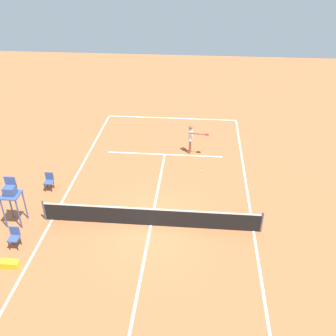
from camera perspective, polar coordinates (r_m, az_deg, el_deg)
name	(u,v)px	position (r m, az deg, el deg)	size (l,w,h in m)	color
ground_plane	(151,225)	(17.86, -2.58, -8.55)	(60.00, 60.00, 0.00)	#B76038
court_lines	(151,225)	(17.86, -2.58, -8.54)	(9.50, 24.72, 0.01)	white
tennis_net	(151,217)	(17.55, -2.62, -7.30)	(10.10, 0.10, 1.07)	#4C4C51
player_serving	(191,137)	(23.17, 3.48, 4.66)	(1.29, 0.71, 1.81)	brown
tennis_ball	(201,171)	(21.79, 5.00, -0.42)	(0.07, 0.07, 0.07)	#CCE033
umpire_chair	(11,194)	(18.42, -22.42, -3.63)	(0.80, 0.80, 2.41)	#38518C
courtside_chair_near	(14,236)	(17.70, -22.01, -9.46)	(0.44, 0.46, 0.95)	#262626
courtside_chair_mid	(49,181)	(20.88, -17.38, -1.80)	(0.44, 0.46, 0.95)	#262626
equipment_bag	(10,264)	(17.06, -22.59, -13.12)	(0.76, 0.32, 0.30)	yellow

